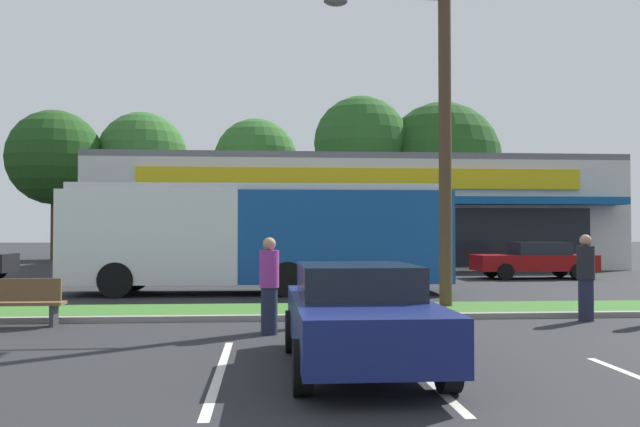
{
  "coord_description": "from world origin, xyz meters",
  "views": [
    {
      "loc": [
        -1.7,
        -1.56,
        1.85
      ],
      "look_at": [
        -0.14,
        18.1,
        2.38
      ],
      "focal_mm": 38.45,
      "sensor_mm": 36.0,
      "label": 1
    }
  ],
  "objects_px": {
    "car_3": "(328,261)",
    "pedestrian_near_bench": "(586,277)",
    "city_bus": "(259,235)",
    "pedestrian_mid": "(269,286)",
    "utility_pole": "(439,78)",
    "car_2": "(535,260)",
    "bus_stop_bench": "(21,301)",
    "car_1": "(143,260)",
    "car_4": "(359,314)"
  },
  "relations": [
    {
      "from": "car_2",
      "to": "car_1",
      "type": "bearing_deg",
      "value": -3.24
    },
    {
      "from": "car_1",
      "to": "car_2",
      "type": "bearing_deg",
      "value": -3.24
    },
    {
      "from": "car_4",
      "to": "pedestrian_near_bench",
      "type": "xyz_separation_m",
      "value": [
        5.38,
        4.53,
        0.17
      ]
    },
    {
      "from": "utility_pole",
      "to": "pedestrian_mid",
      "type": "height_order",
      "value": "utility_pole"
    },
    {
      "from": "city_bus",
      "to": "pedestrian_mid",
      "type": "bearing_deg",
      "value": 93.0
    },
    {
      "from": "bus_stop_bench",
      "to": "car_1",
      "type": "height_order",
      "value": "car_1"
    },
    {
      "from": "car_3",
      "to": "pedestrian_mid",
      "type": "distance_m",
      "value": 14.06
    },
    {
      "from": "bus_stop_bench",
      "to": "car_1",
      "type": "bearing_deg",
      "value": -89.79
    },
    {
      "from": "car_3",
      "to": "pedestrian_mid",
      "type": "relative_size",
      "value": 2.66
    },
    {
      "from": "city_bus",
      "to": "pedestrian_mid",
      "type": "xyz_separation_m",
      "value": [
        0.27,
        -8.26,
        -0.89
      ]
    },
    {
      "from": "city_bus",
      "to": "car_4",
      "type": "relative_size",
      "value": 2.52
    },
    {
      "from": "car_3",
      "to": "pedestrian_near_bench",
      "type": "height_order",
      "value": "pedestrian_near_bench"
    },
    {
      "from": "car_2",
      "to": "bus_stop_bench",
      "type": "bearing_deg",
      "value": 39.45
    },
    {
      "from": "pedestrian_mid",
      "to": "car_3",
      "type": "bearing_deg",
      "value": -78.88
    },
    {
      "from": "utility_pole",
      "to": "car_1",
      "type": "xyz_separation_m",
      "value": [
        -8.87,
        11.48,
        -4.72
      ]
    },
    {
      "from": "utility_pole",
      "to": "car_3",
      "type": "distance_m",
      "value": 11.62
    },
    {
      "from": "city_bus",
      "to": "bus_stop_bench",
      "type": "relative_size",
      "value": 7.13
    },
    {
      "from": "pedestrian_near_bench",
      "to": "bus_stop_bench",
      "type": "bearing_deg",
      "value": 166.59
    },
    {
      "from": "bus_stop_bench",
      "to": "pedestrian_near_bench",
      "type": "bearing_deg",
      "value": -179.98
    },
    {
      "from": "car_1",
      "to": "pedestrian_mid",
      "type": "height_order",
      "value": "pedestrian_mid"
    },
    {
      "from": "bus_stop_bench",
      "to": "city_bus",
      "type": "bearing_deg",
      "value": -123.22
    },
    {
      "from": "car_2",
      "to": "pedestrian_mid",
      "type": "distance_m",
      "value": 17.54
    },
    {
      "from": "car_3",
      "to": "car_1",
      "type": "bearing_deg",
      "value": -7.95
    },
    {
      "from": "utility_pole",
      "to": "car_3",
      "type": "xyz_separation_m",
      "value": [
        -1.67,
        10.47,
        -4.75
      ]
    },
    {
      "from": "utility_pole",
      "to": "pedestrian_near_bench",
      "type": "xyz_separation_m",
      "value": [
        2.56,
        -2.05,
        -4.58
      ]
    },
    {
      "from": "pedestrian_near_bench",
      "to": "city_bus",
      "type": "bearing_deg",
      "value": 121.22
    },
    {
      "from": "bus_stop_bench",
      "to": "car_3",
      "type": "bearing_deg",
      "value": -119.71
    },
    {
      "from": "car_1",
      "to": "pedestrian_near_bench",
      "type": "xyz_separation_m",
      "value": [
        11.42,
        -13.53,
        0.14
      ]
    },
    {
      "from": "car_4",
      "to": "pedestrian_mid",
      "type": "xyz_separation_m",
      "value": [
        -1.19,
        3.2,
        0.15
      ]
    },
    {
      "from": "car_1",
      "to": "bus_stop_bench",
      "type": "bearing_deg",
      "value": -89.79
    },
    {
      "from": "car_1",
      "to": "car_2",
      "type": "distance_m",
      "value": 15.46
    },
    {
      "from": "bus_stop_bench",
      "to": "car_1",
      "type": "distance_m",
      "value": 13.54
    },
    {
      "from": "pedestrian_mid",
      "to": "bus_stop_bench",
      "type": "bearing_deg",
      "value": 5.2
    },
    {
      "from": "bus_stop_bench",
      "to": "pedestrian_near_bench",
      "type": "relative_size",
      "value": 0.89
    },
    {
      "from": "pedestrian_mid",
      "to": "car_4",
      "type": "bearing_deg",
      "value": 131.1
    },
    {
      "from": "city_bus",
      "to": "car_3",
      "type": "bearing_deg",
      "value": -113.9
    },
    {
      "from": "utility_pole",
      "to": "car_2",
      "type": "xyz_separation_m",
      "value": [
        6.57,
        10.61,
        -4.74
      ]
    },
    {
      "from": "bus_stop_bench",
      "to": "car_2",
      "type": "height_order",
      "value": "car_2"
    },
    {
      "from": "car_2",
      "to": "car_4",
      "type": "distance_m",
      "value": 19.59
    },
    {
      "from": "car_1",
      "to": "car_4",
      "type": "bearing_deg",
      "value": -71.49
    },
    {
      "from": "utility_pole",
      "to": "car_1",
      "type": "distance_m",
      "value": 15.25
    },
    {
      "from": "car_1",
      "to": "car_3",
      "type": "distance_m",
      "value": 7.27
    },
    {
      "from": "city_bus",
      "to": "car_3",
      "type": "xyz_separation_m",
      "value": [
        2.61,
        5.6,
        -1.03
      ]
    },
    {
      "from": "pedestrian_mid",
      "to": "city_bus",
      "type": "bearing_deg",
      "value": -67.41
    },
    {
      "from": "city_bus",
      "to": "car_2",
      "type": "xyz_separation_m",
      "value": [
        10.85,
        5.73,
        -1.02
      ]
    },
    {
      "from": "city_bus",
      "to": "pedestrian_mid",
      "type": "relative_size",
      "value": 6.53
    },
    {
      "from": "car_1",
      "to": "utility_pole",
      "type": "bearing_deg",
      "value": -52.31
    },
    {
      "from": "car_2",
      "to": "car_3",
      "type": "relative_size",
      "value": 1.0
    },
    {
      "from": "car_4",
      "to": "car_3",
      "type": "bearing_deg",
      "value": 176.15
    },
    {
      "from": "city_bus",
      "to": "pedestrian_near_bench",
      "type": "bearing_deg",
      "value": 135.75
    }
  ]
}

